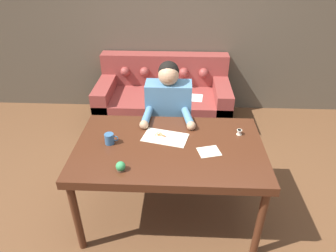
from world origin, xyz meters
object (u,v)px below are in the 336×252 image
dining_table (169,153)px  scissors (163,136)px  person (168,120)px  pin_cushion (121,167)px  thread_spool (239,132)px  couch (164,100)px  mug (110,139)px

dining_table → scissors: scissors is taller
person → pin_cushion: (-0.30, -0.96, 0.17)m
person → thread_spool: person is taller
dining_table → couch: size_ratio=0.88×
pin_cushion → thread_spool: bearing=28.8°
person → thread_spool: 0.78m
scissors → pin_cushion: size_ratio=2.99×
couch → scissors: bearing=-86.8°
dining_table → pin_cushion: (-0.34, -0.32, 0.10)m
couch → mug: 1.79m
person → mug: (-0.45, -0.63, 0.18)m
scissors → thread_spool: (0.65, 0.06, 0.02)m
scissors → dining_table: bearing=-66.4°
mug → scissors: bearing=16.3°
couch → mug: bearing=-101.4°
couch → person: 1.11m
scissors → mug: mug is taller
dining_table → person: (-0.03, 0.64, -0.06)m
scissors → mug: 0.45m
person → scissors: size_ratio=5.77×
couch → thread_spool: bearing=-64.1°
thread_spool → pin_cushion: bearing=-151.2°
couch → scissors: size_ratio=8.09×
dining_table → mug: mug is taller
pin_cushion → dining_table: bearing=43.3°
mug → pin_cushion: 0.36m
dining_table → person: 0.64m
dining_table → pin_cushion: pin_cushion is taller
dining_table → scissors: size_ratio=7.13×
person → scissors: bearing=-92.8°
scissors → mug: (-0.43, -0.12, 0.04)m
thread_spool → person: bearing=144.2°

